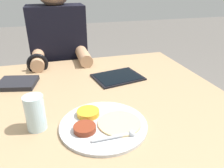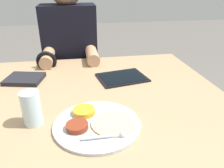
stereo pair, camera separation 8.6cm
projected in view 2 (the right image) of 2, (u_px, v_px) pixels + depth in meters
name	position (u px, v px, depth m)	size (l,w,h in m)	color
dining_table	(86.00, 168.00, 1.03)	(1.21, 1.02, 0.75)	#9E7F5B
thali_tray	(96.00, 123.00, 0.71)	(0.28, 0.28, 0.03)	#B7BABF
red_notebook	(25.00, 79.00, 1.03)	(0.19, 0.17, 0.02)	silver
tablet_device	(122.00, 77.00, 1.06)	(0.25, 0.21, 0.01)	black
person_diner	(73.00, 74.00, 1.51)	(0.35, 0.42, 1.23)	black
drinking_glass	(31.00, 108.00, 0.70)	(0.06, 0.06, 0.12)	silver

